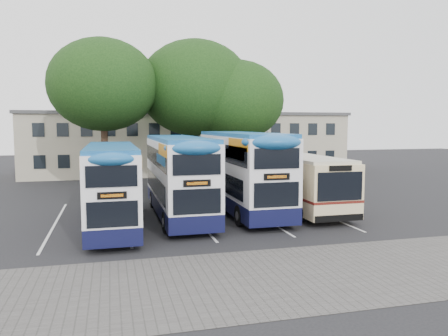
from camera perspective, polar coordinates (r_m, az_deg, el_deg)
The scene contains 12 objects.
ground at distance 20.14m, azimuth 9.33°, elevation -8.54°, with size 120.00×120.00×0.00m, color black.
paving_strip at distance 14.98m, azimuth 10.12°, elevation -13.55°, with size 40.00×6.00×0.01m, color #595654.
bay_lines at distance 23.72m, azimuth -4.04°, elevation -6.31°, with size 14.12×11.00×0.01m.
depot_building at distance 45.55m, azimuth -4.53°, elevation 3.40°, with size 32.40×8.40×6.20m.
lamp_post at distance 40.30m, azimuth 5.71°, elevation 5.85°, with size 0.25×1.05×9.06m.
tree_left at distance 34.00m, azimuth -15.52°, elevation 10.40°, with size 8.06×8.06×11.30m.
tree_mid at distance 36.21m, azimuth -3.78°, elevation 10.36°, with size 9.17×9.17×11.81m.
tree_right at distance 35.83m, azimuth 1.69°, elevation 8.77°, with size 7.64×7.64×10.14m.
bus_dd_left at distance 21.58m, azimuth -14.47°, elevation -1.82°, with size 2.30×9.48×3.95m.
bus_dd_mid at distance 23.37m, azimuth -5.98°, elevation -0.66°, with size 2.49×10.28×4.28m.
bus_dd_right at distance 24.78m, azimuth 2.30°, elevation -0.01°, with size 2.61×10.78×4.49m.
bus_single at distance 26.23m, azimuth 9.09°, elevation -1.25°, with size 2.71×10.64×3.17m.
Camera 1 is at (-7.99, -17.82, 4.90)m, focal length 35.00 mm.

